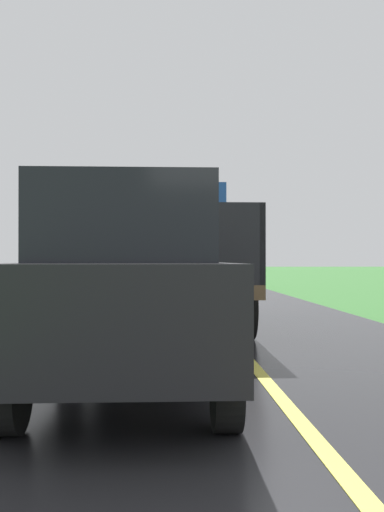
# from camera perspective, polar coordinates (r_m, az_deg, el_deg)

# --- Properties ---
(banana_truck_near) EXTENTS (2.38, 5.82, 2.80)m
(banana_truck_near) POSITION_cam_1_polar(r_m,az_deg,el_deg) (11.18, -1.68, 0.38)
(banana_truck_near) COLOR #2D2D30
(banana_truck_near) RESTS_ON road_surface
(banana_truck_far) EXTENTS (2.38, 5.81, 2.80)m
(banana_truck_far) POSITION_cam_1_polar(r_m,az_deg,el_deg) (25.28, -2.12, -0.00)
(banana_truck_far) COLOR #2D2D30
(banana_truck_far) RESTS_ON road_surface
(following_car) EXTENTS (1.74, 4.10, 1.92)m
(following_car) POSITION_cam_1_polar(r_m,az_deg,el_deg) (5.31, -6.29, -3.06)
(following_car) COLOR black
(following_car) RESTS_ON road_surface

